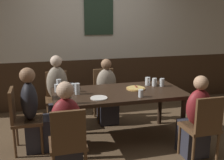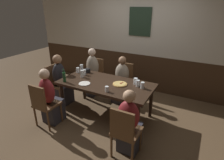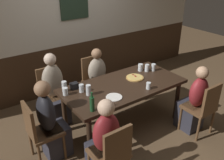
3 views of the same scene
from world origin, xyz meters
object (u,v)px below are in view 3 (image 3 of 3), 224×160
(beer_glass_half, at_px, (64,87))
(tumbler_water, at_px, (148,86))
(chair_right_near, at_px, (203,106))
(beer_bottle_green, at_px, (92,104))
(chair_head_west, at_px, (39,130))
(highball_clear, at_px, (65,92))
(dining_table, at_px, (123,89))
(person_left_near, at_px, (104,146))
(tumbler_short, at_px, (140,68))
(beer_glass_tall, at_px, (88,90))
(condiment_caddy, at_px, (74,86))
(pint_glass_pale, at_px, (147,68))
(chair_mid_far, at_px, (94,78))
(person_mid_far, at_px, (99,83))
(person_left_far, at_px, (55,95))
(chair_left_far, at_px, (51,91))
(pizza, at_px, (135,78))
(chair_left_near, at_px, (112,152))
(pint_glass_amber, at_px, (153,68))
(plate_white_large, at_px, (114,97))
(person_head_west, at_px, (51,126))
(pint_glass_stout, at_px, (81,89))
(person_right_near, at_px, (194,104))

(beer_glass_half, relative_size, tumbler_water, 1.55)
(tumbler_water, bearing_deg, chair_right_near, -41.96)
(beer_bottle_green, bearing_deg, chair_head_west, 150.24)
(chair_right_near, bearing_deg, highball_clear, 147.08)
(dining_table, distance_m, person_left_near, 1.10)
(tumbler_short, bearing_deg, beer_glass_tall, -169.94)
(condiment_caddy, bearing_deg, pint_glass_pale, -7.32)
(chair_mid_far, relative_size, chair_head_west, 1.00)
(person_mid_far, bearing_deg, beer_glass_half, -154.45)
(chair_mid_far, relative_size, person_left_far, 0.74)
(chair_left_far, xyz_separation_m, beer_bottle_green, (0.07, -1.21, 0.35))
(pizza, bearing_deg, chair_left_near, -139.71)
(pint_glass_amber, height_order, beer_bottle_green, beer_bottle_green)
(chair_head_west, xyz_separation_m, pizza, (1.63, 0.06, 0.26))
(beer_bottle_green, bearing_deg, pint_glass_amber, 16.95)
(person_left_near, bearing_deg, chair_left_far, 90.00)
(chair_mid_far, height_order, plate_white_large, chair_mid_far)
(chair_left_far, relative_size, tumbler_short, 7.09)
(chair_right_near, bearing_deg, pint_glass_amber, 95.90)
(person_left_near, xyz_separation_m, pizza, (1.11, 0.77, 0.28))
(person_mid_far, relative_size, condiment_caddy, 9.95)
(person_mid_far, distance_m, person_left_near, 1.64)
(chair_right_near, xyz_separation_m, pint_glass_pale, (-0.21, 1.02, 0.30))
(chair_mid_far, relative_size, beer_glass_tall, 5.69)
(pint_glass_amber, distance_m, beer_glass_tall, 1.32)
(chair_head_west, bearing_deg, chair_left_far, 58.82)
(highball_clear, xyz_separation_m, beer_bottle_green, (0.10, -0.56, 0.06))
(beer_bottle_green, bearing_deg, condiment_caddy, 82.39)
(chair_left_near, relative_size, person_mid_far, 0.80)
(tumbler_water, bearing_deg, plate_white_large, 171.14)
(beer_glass_tall, relative_size, beer_bottle_green, 0.58)
(tumbler_water, xyz_separation_m, highball_clear, (-1.07, 0.54, 0.01))
(chair_mid_far, height_order, person_head_west, person_head_west)
(dining_table, distance_m, beer_glass_half, 0.89)
(pint_glass_amber, relative_size, pint_glass_stout, 1.01)
(chair_left_near, relative_size, highball_clear, 7.89)
(dining_table, distance_m, tumbler_short, 0.60)
(person_mid_far, xyz_separation_m, pint_glass_stout, (-0.63, -0.55, 0.34))
(dining_table, xyz_separation_m, chair_left_far, (-0.82, 0.87, -0.17))
(chair_right_near, height_order, highball_clear, chair_right_near)
(chair_right_near, xyz_separation_m, beer_glass_half, (-1.65, 1.19, 0.32))
(person_head_west, relative_size, pint_glass_pale, 9.26)
(person_right_near, bearing_deg, chair_left_near, -174.30)
(beer_glass_half, relative_size, beer_bottle_green, 0.60)
(beer_bottle_green, bearing_deg, chair_left_near, -97.38)
(chair_left_near, xyz_separation_m, chair_head_west, (-0.53, 0.87, 0.00))
(chair_left_far, relative_size, beer_glass_tall, 5.69)
(person_right_near, distance_m, beer_glass_half, 1.97)
(pizza, distance_m, plate_white_large, 0.69)
(beer_glass_tall, bearing_deg, chair_mid_far, 54.93)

